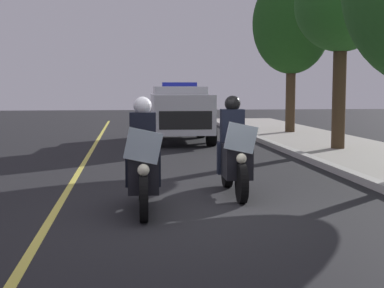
{
  "coord_description": "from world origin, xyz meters",
  "views": [
    {
      "loc": [
        8.09,
        -1.07,
        1.85
      ],
      "look_at": [
        -1.34,
        0.0,
        0.9
      ],
      "focal_mm": 52.41,
      "sensor_mm": 36.0,
      "label": 1
    }
  ],
  "objects": [
    {
      "name": "lane_stripe_center",
      "position": [
        0.0,
        -2.18,
        0.0
      ],
      "size": [
        48.0,
        0.12,
        0.01
      ],
      "primitive_type": "cube",
      "color": "#E0D14C",
      "rests_on": "ground"
    },
    {
      "name": "tree_behind_suv",
      "position": [
        -13.85,
        5.39,
        4.38
      ],
      "size": [
        3.11,
        3.11,
        6.3
      ],
      "color": "#42301E",
      "rests_on": "sidewalk_strip"
    },
    {
      "name": "police_suv",
      "position": [
        -11.22,
        0.69,
        1.07
      ],
      "size": [
        4.94,
        2.15,
        2.05
      ],
      "color": "silver",
      "rests_on": "ground"
    },
    {
      "name": "ground_plane",
      "position": [
        0.0,
        0.0,
        0.0
      ],
      "size": [
        80.0,
        80.0,
        0.0
      ],
      "primitive_type": "plane",
      "color": "black"
    },
    {
      "name": "police_motorcycle_lead_right",
      "position": [
        -1.42,
        0.74,
        0.7
      ],
      "size": [
        2.14,
        0.57,
        1.72
      ],
      "color": "black",
      "rests_on": "ground"
    },
    {
      "name": "tree_far_back",
      "position": [
        -7.6,
        5.0,
        4.17
      ],
      "size": [
        2.66,
        2.66,
        5.48
      ],
      "color": "#42301E",
      "rests_on": "sidewalk_strip"
    },
    {
      "name": "police_motorcycle_lead_left",
      "position": [
        -0.32,
        -0.86,
        0.7
      ],
      "size": [
        2.14,
        0.57,
        1.72
      ],
      "color": "black",
      "rests_on": "ground"
    },
    {
      "name": "cyclist_background",
      "position": [
        -15.48,
        2.15,
        0.84
      ],
      "size": [
        1.76,
        0.32,
        1.69
      ],
      "color": "black",
      "rests_on": "ground"
    }
  ]
}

